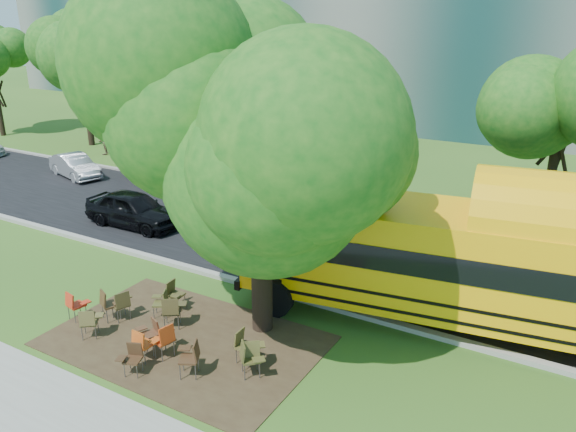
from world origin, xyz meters
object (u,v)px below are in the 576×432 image
Objects in this scene: chair_5 at (132,356)px; chair_11 at (172,309)px; chair_6 at (191,355)px; bg_car_red at (167,169)px; chair_1 at (109,302)px; bg_car_silver at (75,166)px; pedestrian_b at (104,141)px; chair_3 at (151,330)px; chair_10 at (174,292)px; main_tree at (259,133)px; chair_13 at (252,351)px; pedestrian_a at (142,143)px; chair_7 at (248,356)px; chair_8 at (122,302)px; chair_9 at (162,301)px; chair_0 at (75,303)px; black_car at (134,209)px; chair_4 at (143,342)px; chair_12 at (243,343)px; chair_2 at (89,321)px; school_bus at (513,270)px; chair_14 at (165,337)px.

chair_11 is (-0.56, 2.07, 0.10)m from chair_5.
bg_car_red is at bearing 15.24° from chair_6.
bg_car_silver reaches higher than chair_1.
chair_1 is at bearing 34.74° from pedestrian_b.
chair_10 reaches higher than chair_3.
chair_11 is 0.26× the size of bg_car_silver.
main_tree is 5.73m from chair_3.
pedestrian_a reaches higher than chair_13.
chair_8 is (-4.53, 0.42, -0.00)m from chair_7.
chair_9 is at bearing -162.48° from main_tree.
chair_0 is 0.90× the size of chair_11.
chair_1 is 0.22× the size of black_car.
chair_5 is at bearing -108.32° from pedestrian_a.
pedestrian_b is (-19.56, 12.42, -4.54)m from main_tree.
chair_7 is 0.21× the size of black_car.
chair_4 reaches higher than chair_5.
chair_8 is 0.24× the size of bg_car_silver.
chair_10 is at bearing 39.67° from pedestrian_b.
main_tree is 11.27× the size of chair_5.
chair_7 reaches higher than chair_5.
chair_8 is 1.56m from chair_11.
chair_10 is at bearing -104.89° from bg_car_silver.
chair_12 is 22.60m from pedestrian_a.
chair_7 is (4.56, 0.70, 0.02)m from chair_2.
school_bus is 9.77m from chair_5.
chair_12 is 0.23× the size of bg_car_silver.
chair_10 is 16.33m from bg_car_silver.
chair_11 is (-0.42, 1.56, 0.05)m from chair_4.
chair_5 is (0.14, -0.51, -0.05)m from chair_4.
chair_0 is at bearing -161.57° from school_bus.
chair_5 is 0.94m from chair_14.
chair_8 is 1.11× the size of chair_9.
chair_11 reaches higher than chair_5.
chair_10 is (0.85, 2.34, 0.00)m from chair_2.
chair_5 is 0.15× the size of bg_car_red.
chair_4 is 2.28m from chair_8.
main_tree is at bearing -109.44° from bg_car_red.
chair_0 is 20.87m from pedestrian_b.
black_car is at bearing 108.10° from chair_11.
chair_1 is at bearing 164.15° from chair_11.
pedestrian_b reaches higher than chair_7.
pedestrian_a reaches higher than chair_9.
chair_6 is 0.22× the size of black_car.
chair_12 is at bearing -112.71° from bg_car_red.
chair_14 reaches higher than chair_5.
chair_7 is 3.89m from chair_9.
chair_4 is 1.00× the size of chair_12.
chair_0 is 19.43m from pedestrian_a.
chair_14 is (-1.34, -2.38, -4.83)m from main_tree.
school_bus is 14.77× the size of chair_6.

